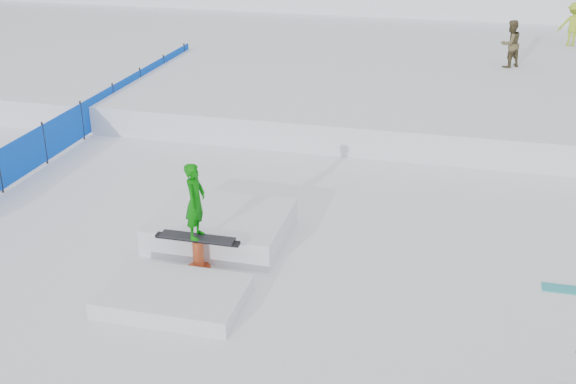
% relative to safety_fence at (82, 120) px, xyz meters
% --- Properties ---
extents(ground, '(120.00, 120.00, 0.00)m').
position_rel_safety_fence_xyz_m(ground, '(6.50, -6.60, -0.55)').
color(ground, white).
extents(snow_midrise, '(50.00, 18.00, 0.80)m').
position_rel_safety_fence_xyz_m(snow_midrise, '(6.50, 9.40, -0.15)').
color(snow_midrise, white).
rests_on(snow_midrise, ground).
extents(safety_fence, '(0.05, 16.00, 1.10)m').
position_rel_safety_fence_xyz_m(safety_fence, '(0.00, 0.00, 0.00)').
color(safety_fence, blue).
rests_on(safety_fence, ground).
extents(walker_olive, '(0.96, 0.95, 1.57)m').
position_rel_safety_fence_xyz_m(walker_olive, '(11.46, 8.08, 1.03)').
color(walker_olive, brown).
rests_on(walker_olive, snow_midrise).
extents(walker_ygreen, '(1.06, 0.63, 1.61)m').
position_rel_safety_fence_xyz_m(walker_ygreen, '(13.85, 12.11, 1.06)').
color(walker_ygreen, '#9CBD22').
rests_on(walker_ygreen, snow_midrise).
extents(jib_rail_feature, '(2.60, 4.40, 2.11)m').
position_rel_safety_fence_xyz_m(jib_rail_feature, '(5.66, -5.48, -0.25)').
color(jib_rail_feature, white).
rests_on(jib_rail_feature, ground).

